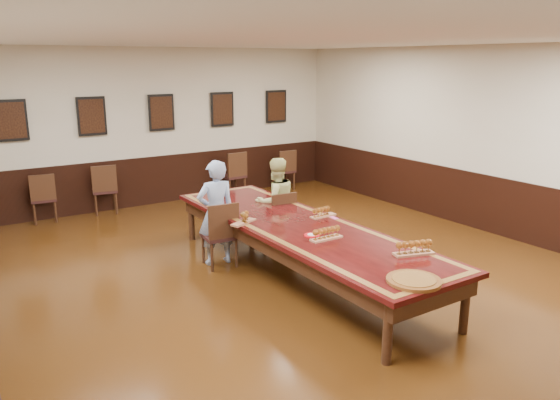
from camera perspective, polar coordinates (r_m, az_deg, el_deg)
floor at (r=7.71m, az=2.06°, el=-8.07°), size 8.00×10.00×0.02m
ceiling at (r=7.13m, az=2.30°, el=16.59°), size 8.00×10.00×0.02m
wall_back at (r=11.66m, az=-12.34°, el=7.48°), size 8.00×0.02×3.20m
wall_right at (r=10.09m, az=21.20°, el=5.82°), size 0.02×10.00×3.20m
chair_man at (r=8.00m, az=-6.38°, el=-3.50°), size 0.51×0.54×0.98m
chair_woman at (r=8.78m, az=-0.15°, el=-1.98°), size 0.47×0.51×0.92m
spare_chair_a at (r=11.05m, az=-23.52°, el=0.25°), size 0.48×0.52×0.93m
spare_chair_b at (r=11.25m, az=-17.88°, el=1.15°), size 0.55×0.58×0.99m
spare_chair_c at (r=12.04m, az=-4.99°, el=2.69°), size 0.50×0.54×1.01m
spare_chair_d at (r=12.73m, az=0.38°, el=3.22°), size 0.47×0.51×0.94m
person_man at (r=8.01m, az=-6.70°, el=-1.31°), size 0.61×0.43×1.56m
person_woman at (r=8.79m, az=-0.45°, el=-0.20°), size 0.76×0.62×1.44m
pink_phone at (r=7.81m, az=5.65°, el=-1.88°), size 0.08×0.15×0.01m
wainscoting at (r=7.53m, az=2.09°, el=-4.48°), size 8.00×10.00×1.00m
conference_table at (r=7.50m, az=2.10°, el=-3.68°), size 1.40×5.00×0.76m
posters at (r=11.56m, az=-12.29°, el=8.93°), size 6.14×0.04×0.74m
flight_a at (r=7.54m, az=-3.76°, el=-1.90°), size 0.44×0.28×0.16m
flight_b at (r=7.84m, az=4.47°, el=-1.29°), size 0.42×0.16×0.15m
flight_c at (r=6.87m, az=4.87°, el=-3.55°), size 0.44×0.13×0.16m
flight_d at (r=6.50m, az=13.82°, el=-4.92°), size 0.50×0.28×0.18m
red_plate_grp at (r=7.00m, az=3.35°, el=-3.71°), size 0.20×0.20×0.03m
carved_platter at (r=5.74m, az=13.81°, el=-8.17°), size 0.63×0.63×0.04m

